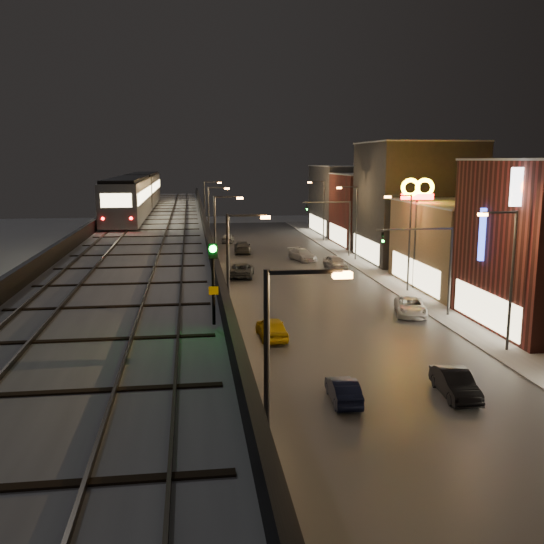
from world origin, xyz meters
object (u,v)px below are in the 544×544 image
car_taxi (272,329)px  car_near_white (343,391)px  car_onc_white (302,255)px  car_mid_dark (242,248)px  car_far_white (228,238)px  car_onc_dark (410,307)px  subway_train (137,193)px  rail_signal (213,268)px  car_onc_silver (455,385)px  car_onc_red (335,263)px  sign_citgo (527,209)px  car_mid_silver (242,270)px

car_taxi → car_near_white: bearing=97.6°
car_onc_white → car_mid_dark: bearing=115.9°
car_far_white → car_onc_dark: car_far_white is taller
car_near_white → car_far_white: size_ratio=0.92×
subway_train → car_near_white: bearing=-71.8°
rail_signal → car_far_white: size_ratio=0.68×
car_onc_silver → car_onc_red: car_onc_red is taller
rail_signal → car_near_white: (6.70, 8.44, -7.96)m
sign_citgo → car_onc_white: bearing=102.8°
subway_train → car_mid_dark: bearing=39.7°
rail_signal → car_mid_dark: bearing=84.2°
car_mid_silver → car_near_white: bearing=102.8°
subway_train → car_onc_silver: 44.93m
car_near_white → car_taxi: bearing=-76.9°
car_onc_white → sign_citgo: size_ratio=0.41×
car_onc_white → car_onc_red: size_ratio=1.10×
car_onc_dark → car_mid_silver: bearing=138.2°
car_mid_dark → car_onc_silver: 50.67m
car_mid_silver → car_onc_silver: car_mid_silver is taller
car_mid_silver → car_taxi: bearing=99.4°
subway_train → car_near_white: (13.10, -39.87, -7.91)m
car_mid_dark → car_onc_silver: (6.62, -50.23, -0.06)m
rail_signal → car_mid_dark: (5.95, 58.58, -7.81)m
car_onc_silver → car_onc_white: 43.26m
subway_train → car_onc_white: 20.84m
car_near_white → car_onc_silver: 5.87m
car_onc_red → sign_citgo: size_ratio=0.38×
car_mid_silver → sign_citgo: bearing=131.2°
car_mid_dark → car_onc_silver: bearing=100.8°
car_onc_dark → car_far_white: bearing=118.9°
subway_train → car_taxi: (11.01, -28.55, -7.78)m
subway_train → car_mid_dark: 17.84m
car_far_white → car_onc_red: size_ratio=0.93×
car_far_white → car_onc_dark: bearing=113.5°
subway_train → car_far_white: bearing=61.8°
subway_train → car_onc_silver: subway_train is taller
rail_signal → sign_citgo: bearing=38.8°
subway_train → car_near_white: 42.71m
car_near_white → car_onc_white: 43.57m
car_onc_red → car_near_white: bearing=-109.6°
rail_signal → car_onc_dark: bearing=56.6°
car_mid_dark → sign_citgo: sign_citgo is taller
sign_citgo → car_onc_dark: bearing=118.1°
rail_signal → sign_citgo: size_ratio=0.24×
car_mid_dark → rail_signal: bearing=87.5°
car_mid_silver → car_far_white: size_ratio=1.27×
subway_train → car_far_white: 24.84m
car_near_white → car_mid_silver: size_ratio=0.72×
car_onc_white → sign_citgo: bearing=-95.0°
subway_train → car_onc_white: bearing=9.8°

